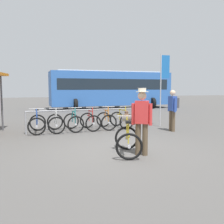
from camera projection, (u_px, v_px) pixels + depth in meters
The scene contains 13 objects.
ground_plane at pixel (119, 150), 6.89m from camera, with size 80.00×80.00×0.00m, color #514F4C.
bike_rack_rail at pixel (85, 113), 9.89m from camera, with size 4.61×0.22×0.88m.
racked_bike_blue at pixel (37, 123), 9.44m from camera, with size 0.73×1.13×0.97m.
racked_bike_white at pixel (56, 123), 9.69m from camera, with size 0.71×1.14×0.97m.
racked_bike_teal at pixel (73, 122), 9.93m from camera, with size 0.67×1.11×0.97m.
racked_bike_red at pixel (90, 121), 10.18m from camera, with size 0.68×1.10×0.97m.
racked_bike_orange at pixel (106, 120), 10.43m from camera, with size 0.75×1.16×0.98m.
racked_bike_yellow at pixel (121, 119), 10.68m from camera, with size 0.75×1.15×0.97m.
featured_bicycle at pixel (127, 135), 6.50m from camera, with size 0.97×1.26×1.09m.
person_with_featured_bike at pixel (142, 119), 6.28m from camera, with size 0.46×0.36×1.72m.
pedestrian_with_backpack at pixel (173, 108), 9.79m from camera, with size 0.34×0.53×1.64m.
bus_distant at pixel (111, 88), 20.70m from camera, with size 10.00×3.41×3.08m.
banner_flag at pixel (164, 76), 10.91m from camera, with size 0.45×0.05×3.20m.
Camera 1 is at (-2.36, -6.33, 1.73)m, focal length 39.64 mm.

